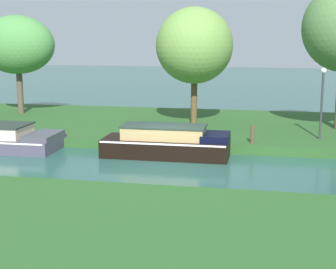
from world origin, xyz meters
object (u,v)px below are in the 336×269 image
black_narrowboat (168,143)px  mooring_post_near (252,134)px  lamp_post (322,95)px  willow_tree_left (17,45)px  willow_tree_centre (195,46)px

black_narrowboat → mooring_post_near: size_ratio=6.78×
black_narrowboat → lamp_post: 6.99m
lamp_post → willow_tree_left: bearing=164.9°
lamp_post → mooring_post_near: bearing=-152.9°
willow_tree_left → mooring_post_near: willow_tree_left is taller
willow_tree_centre → mooring_post_near: (3.05, -4.25, -3.53)m
willow_tree_left → mooring_post_near: (13.36, -5.82, -3.49)m
black_narrowboat → willow_tree_left: 12.85m
mooring_post_near → black_narrowboat: bearing=-158.6°
willow_tree_left → lamp_post: (16.21, -4.37, -1.95)m
black_narrowboat → mooring_post_near: bearing=21.4°
black_narrowboat → willow_tree_centre: (0.28, 5.55, 3.74)m
willow_tree_left → lamp_post: 16.90m
black_narrowboat → lamp_post: (6.18, 2.76, 1.76)m
black_narrowboat → lamp_post: size_ratio=1.65×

